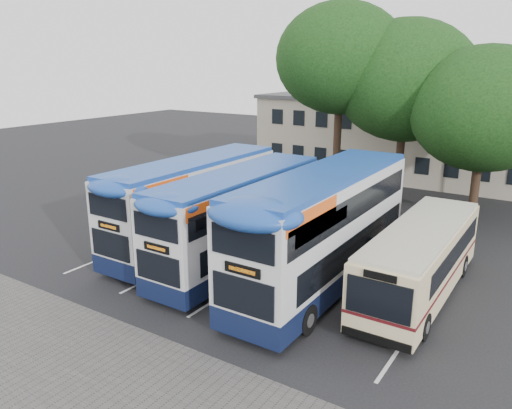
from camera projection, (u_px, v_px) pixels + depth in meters
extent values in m
plane|color=black|center=(285.00, 342.00, 16.30)|extent=(120.00, 120.00, 0.00)
cube|color=#595654|center=(127.00, 404.00, 13.32)|extent=(40.00, 6.00, 0.01)
cube|color=silver|center=(154.00, 238.00, 25.97)|extent=(0.12, 11.00, 0.01)
cube|color=silver|center=(207.00, 251.00, 24.13)|extent=(0.12, 11.00, 0.01)
cube|color=silver|center=(268.00, 267.00, 22.30)|extent=(0.12, 11.00, 0.01)
cube|color=silver|center=(341.00, 285.00, 20.46)|extent=(0.12, 11.00, 0.01)
cube|color=silver|center=(427.00, 307.00, 18.63)|extent=(0.12, 11.00, 0.01)
cube|color=#B9AA95|center=(466.00, 143.00, 37.24)|extent=(32.00, 8.00, 6.00)
cube|color=#4C4C4F|center=(470.00, 101.00, 36.40)|extent=(32.40, 8.40, 0.30)
cube|color=black|center=(451.00, 169.00, 34.35)|extent=(30.00, 0.06, 1.20)
cube|color=black|center=(456.00, 128.00, 33.58)|extent=(30.00, 0.06, 1.20)
cylinder|color=black|center=(337.00, 149.00, 32.64)|extent=(0.50, 0.50, 6.64)
ellipsoid|color=black|center=(341.00, 58.00, 31.06)|extent=(8.14, 8.14, 6.92)
cylinder|color=black|center=(400.00, 159.00, 31.76)|extent=(0.50, 0.50, 5.68)
ellipsoid|color=black|center=(406.00, 81.00, 30.42)|extent=(8.71, 8.71, 7.41)
cylinder|color=black|center=(476.00, 181.00, 28.24)|extent=(0.50, 0.50, 4.68)
ellipsoid|color=black|center=(485.00, 109.00, 27.13)|extent=(8.07, 8.07, 6.86)
cube|color=#0F1839|center=(196.00, 233.00, 24.52)|extent=(2.49, 10.47, 0.80)
cube|color=silver|center=(194.00, 195.00, 23.98)|extent=(2.49, 10.47, 3.09)
cube|color=#1B45A2|center=(193.00, 163.00, 23.54)|extent=(2.44, 10.26, 0.30)
cube|color=black|center=(199.00, 211.00, 24.46)|extent=(2.53, 9.28, 1.00)
cube|color=black|center=(194.00, 181.00, 23.79)|extent=(2.53, 9.88, 0.90)
cube|color=#F15514|center=(162.00, 188.00, 20.21)|extent=(0.02, 3.19, 0.55)
cube|color=black|center=(109.00, 226.00, 19.76)|extent=(1.20, 0.06, 0.30)
cylinder|color=black|center=(215.00, 218.00, 27.61)|extent=(0.30, 1.00, 1.00)
cylinder|color=black|center=(249.00, 225.00, 26.43)|extent=(0.30, 1.00, 1.00)
cylinder|color=black|center=(127.00, 254.00, 22.39)|extent=(0.30, 1.00, 1.00)
cylinder|color=black|center=(164.00, 265.00, 21.21)|extent=(0.30, 1.00, 1.00)
cube|color=#0F1839|center=(240.00, 251.00, 22.28)|extent=(2.43, 10.22, 0.78)
cube|color=silver|center=(239.00, 210.00, 21.76)|extent=(2.43, 10.22, 3.02)
cube|color=#1B45A2|center=(239.00, 176.00, 21.33)|extent=(2.38, 10.01, 0.29)
cube|color=black|center=(243.00, 227.00, 22.22)|extent=(2.47, 9.05, 0.97)
cube|color=black|center=(239.00, 195.00, 21.57)|extent=(2.47, 9.63, 0.88)
cube|color=#F15514|center=(214.00, 206.00, 18.07)|extent=(0.02, 3.11, 0.54)
cube|color=black|center=(156.00, 248.00, 17.64)|extent=(1.17, 0.06, 0.29)
cylinder|color=black|center=(255.00, 232.00, 25.30)|extent=(0.29, 0.97, 0.97)
cylinder|color=black|center=(293.00, 241.00, 24.15)|extent=(0.29, 0.97, 0.97)
cylinder|color=black|center=(170.00, 275.00, 20.20)|extent=(0.29, 0.97, 0.97)
cylinder|color=black|center=(213.00, 288.00, 19.05)|extent=(0.29, 0.97, 0.97)
cube|color=red|center=(278.00, 193.00, 21.90)|extent=(0.02, 3.89, 0.83)
cube|color=#0F1839|center=(322.00, 268.00, 20.23)|extent=(2.69, 11.31, 0.86)
cube|color=silver|center=(324.00, 219.00, 19.65)|extent=(2.69, 11.31, 3.34)
cube|color=#1B45A2|center=(326.00, 176.00, 19.18)|extent=(2.64, 11.08, 0.32)
cube|color=black|center=(327.00, 239.00, 20.16)|extent=(2.73, 10.02, 1.08)
cube|color=black|center=(325.00, 201.00, 19.44)|extent=(2.73, 10.66, 0.97)
cube|color=#F15514|center=(313.00, 215.00, 15.57)|extent=(0.02, 3.45, 0.59)
cube|color=black|center=(242.00, 270.00, 15.10)|extent=(1.29, 0.06, 0.32)
cylinder|color=black|center=(329.00, 244.00, 23.57)|extent=(0.32, 1.08, 1.08)
cylinder|color=black|center=(379.00, 254.00, 22.30)|extent=(0.32, 1.08, 1.08)
cylinder|color=black|center=(246.00, 301.00, 17.93)|extent=(0.32, 1.08, 1.08)
cylinder|color=black|center=(306.00, 319.00, 16.66)|extent=(0.32, 1.08, 1.08)
cube|color=beige|center=(420.00, 260.00, 19.20)|extent=(2.36, 9.45, 2.41)
cube|color=beige|center=(423.00, 229.00, 18.86)|extent=(2.27, 9.07, 0.19)
cube|color=black|center=(425.00, 246.00, 19.47)|extent=(2.40, 7.56, 0.85)
cube|color=#531015|center=(420.00, 269.00, 19.31)|extent=(2.39, 9.47, 0.11)
cube|color=black|center=(378.00, 300.00, 15.29)|extent=(2.08, 0.06, 1.23)
cylinder|color=black|center=(361.00, 309.00, 17.45)|extent=(0.28, 0.95, 0.95)
cylinder|color=black|center=(423.00, 326.00, 16.33)|extent=(0.28, 0.95, 0.95)
cylinder|color=black|center=(412.00, 255.00, 22.33)|extent=(0.28, 0.95, 0.95)
cylinder|color=black|center=(462.00, 266.00, 21.21)|extent=(0.28, 0.95, 0.95)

